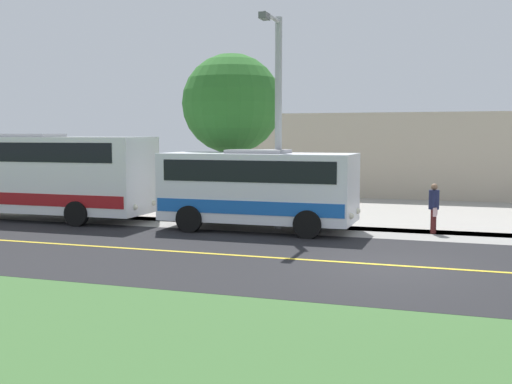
{
  "coord_description": "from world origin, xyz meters",
  "views": [
    {
      "loc": [
        15.68,
        1.75,
        3.26
      ],
      "look_at": [
        -3.5,
        -4.59,
        1.4
      ],
      "focal_mm": 44.08,
      "sensor_mm": 36.0,
      "label": 1
    }
  ],
  "objects_px": {
    "street_light_pole": "(277,113)",
    "tree_curbside": "(232,104)",
    "commercial_building": "(425,153)",
    "shuttle_bus_front": "(258,186)",
    "pedestrian_with_bags": "(434,207)",
    "transit_bus_rear": "(22,172)"
  },
  "relations": [
    {
      "from": "transit_bus_rear",
      "to": "pedestrian_with_bags",
      "type": "height_order",
      "value": "transit_bus_rear"
    },
    {
      "from": "shuttle_bus_front",
      "to": "street_light_pole",
      "type": "xyz_separation_m",
      "value": [
        -0.33,
        0.56,
        2.48
      ]
    },
    {
      "from": "transit_bus_rear",
      "to": "tree_curbside",
      "type": "xyz_separation_m",
      "value": [
        -2.85,
        7.65,
        2.64
      ]
    },
    {
      "from": "transit_bus_rear",
      "to": "commercial_building",
      "type": "xyz_separation_m",
      "value": [
        -16.85,
        14.16,
        0.38
      ]
    },
    {
      "from": "pedestrian_with_bags",
      "to": "transit_bus_rear",
      "type": "bearing_deg",
      "value": -86.0
    },
    {
      "from": "transit_bus_rear",
      "to": "street_light_pole",
      "type": "height_order",
      "value": "street_light_pole"
    },
    {
      "from": "transit_bus_rear",
      "to": "pedestrian_with_bags",
      "type": "distance_m",
      "value": 15.46
    },
    {
      "from": "shuttle_bus_front",
      "to": "transit_bus_rear",
      "type": "bearing_deg",
      "value": -90.05
    },
    {
      "from": "tree_curbside",
      "to": "commercial_building",
      "type": "distance_m",
      "value": 15.61
    },
    {
      "from": "street_light_pole",
      "to": "tree_curbside",
      "type": "bearing_deg",
      "value": -134.37
    },
    {
      "from": "pedestrian_with_bags",
      "to": "tree_curbside",
      "type": "bearing_deg",
      "value": -102.91
    },
    {
      "from": "commercial_building",
      "to": "tree_curbside",
      "type": "bearing_deg",
      "value": -24.97
    },
    {
      "from": "shuttle_bus_front",
      "to": "street_light_pole",
      "type": "distance_m",
      "value": 2.57
    },
    {
      "from": "shuttle_bus_front",
      "to": "transit_bus_rear",
      "type": "distance_m",
      "value": 9.68
    },
    {
      "from": "pedestrian_with_bags",
      "to": "commercial_building",
      "type": "distance_m",
      "value": 15.88
    },
    {
      "from": "pedestrian_with_bags",
      "to": "street_light_pole",
      "type": "xyz_separation_m",
      "value": [
        0.76,
        -5.16,
        3.11
      ]
    },
    {
      "from": "commercial_building",
      "to": "street_light_pole",
      "type": "bearing_deg",
      "value": -13.36
    },
    {
      "from": "commercial_building",
      "to": "transit_bus_rear",
      "type": "bearing_deg",
      "value": -40.05
    },
    {
      "from": "shuttle_bus_front",
      "to": "transit_bus_rear",
      "type": "xyz_separation_m",
      "value": [
        -0.01,
        -9.67,
        0.28
      ]
    },
    {
      "from": "shuttle_bus_front",
      "to": "pedestrian_with_bags",
      "type": "relative_size",
      "value": 4.02
    },
    {
      "from": "shuttle_bus_front",
      "to": "pedestrian_with_bags",
      "type": "distance_m",
      "value": 5.86
    },
    {
      "from": "transit_bus_rear",
      "to": "tree_curbside",
      "type": "height_order",
      "value": "tree_curbside"
    }
  ]
}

